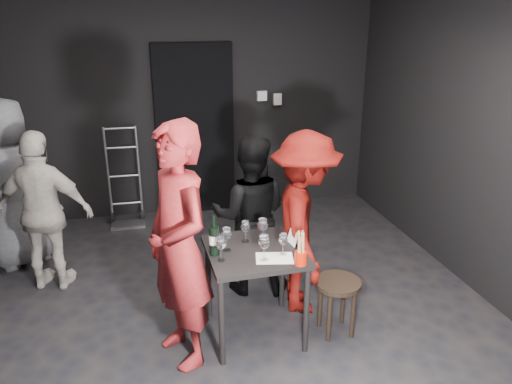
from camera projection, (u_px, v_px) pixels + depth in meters
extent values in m
cube|color=black|center=(235.00, 315.00, 4.28)|extent=(4.50, 5.00, 0.02)
cube|color=black|center=(193.00, 106.00, 6.09)|extent=(4.50, 0.04, 2.70)
cube|color=black|center=(488.00, 147.00, 4.31)|extent=(0.04, 5.00, 2.70)
cube|color=black|center=(195.00, 131.00, 6.14)|extent=(0.95, 0.10, 2.10)
cube|color=#B7B7B2|center=(262.00, 96.00, 6.20)|extent=(0.12, 0.06, 0.12)
cube|color=#B7B7B2|center=(277.00, 99.00, 6.26)|extent=(0.10, 0.06, 0.14)
cylinder|color=#B2B2B7|center=(108.00, 177.00, 5.89)|extent=(0.03, 0.03, 1.19)
cylinder|color=#B2B2B7|center=(139.00, 175.00, 5.97)|extent=(0.03, 0.03, 1.19)
cube|color=#B2B2B7|center=(128.00, 225.00, 6.03)|extent=(0.40, 0.22, 0.03)
cylinder|color=black|center=(113.00, 216.00, 6.10)|extent=(0.04, 0.16, 0.16)
cylinder|color=black|center=(143.00, 214.00, 6.18)|extent=(0.04, 0.16, 0.16)
cube|color=black|center=(255.00, 252.00, 3.81)|extent=(0.72, 0.72, 0.04)
cylinder|color=black|center=(222.00, 323.00, 3.57)|extent=(0.04, 0.04, 0.71)
cylinder|color=black|center=(306.00, 311.00, 3.72)|extent=(0.04, 0.04, 0.71)
cylinder|color=black|center=(209.00, 279.00, 4.16)|extent=(0.04, 0.04, 0.71)
cylinder|color=black|center=(282.00, 270.00, 4.30)|extent=(0.04, 0.04, 0.71)
cylinder|color=black|center=(338.00, 283.00, 3.91)|extent=(0.37, 0.37, 0.04)
cylinder|color=black|center=(343.00, 302.00, 4.11)|extent=(0.04, 0.04, 0.41)
cylinder|color=black|center=(320.00, 305.00, 4.06)|extent=(0.04, 0.04, 0.41)
cylinder|color=black|center=(329.00, 319.00, 3.88)|extent=(0.04, 0.04, 0.41)
cylinder|color=black|center=(353.00, 315.00, 3.93)|extent=(0.04, 0.04, 0.41)
imported|color=maroon|center=(177.00, 223.00, 3.42)|extent=(0.77, 0.93, 2.17)
imported|color=black|center=(250.00, 217.00, 4.46)|extent=(0.77, 0.55, 1.44)
imported|color=#5D0B07|center=(305.00, 220.00, 4.15)|extent=(0.71, 1.14, 1.64)
imported|color=beige|center=(45.00, 212.00, 4.49)|extent=(0.96, 0.66, 1.50)
imported|color=#57575C|center=(10.00, 173.00, 4.84)|extent=(1.08, 0.93, 1.94)
cube|color=white|center=(274.00, 258.00, 3.66)|extent=(0.30, 0.23, 0.00)
cylinder|color=black|center=(214.00, 241.00, 3.68)|extent=(0.08, 0.08, 0.22)
cylinder|color=black|center=(214.00, 221.00, 3.63)|extent=(0.03, 0.03, 0.09)
cylinder|color=white|center=(214.00, 239.00, 3.68)|extent=(0.08, 0.08, 0.07)
cylinder|color=red|center=(301.00, 258.00, 3.56)|extent=(0.09, 0.09, 0.10)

